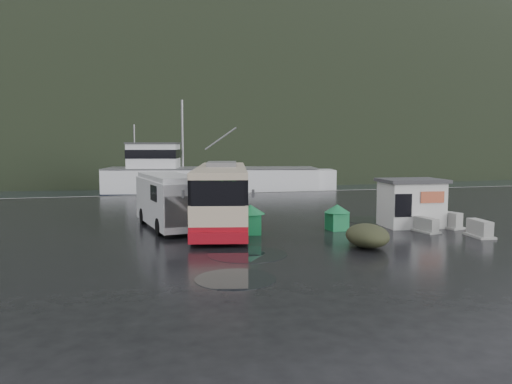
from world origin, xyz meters
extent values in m
plane|color=black|center=(0.00, 0.00, 0.00)|extent=(160.00, 160.00, 0.00)
cube|color=black|center=(0.00, 110.00, 0.00)|extent=(300.00, 180.00, 0.02)
cube|color=#999993|center=(0.00, 20.00, 0.00)|extent=(160.00, 0.60, 1.50)
ellipsoid|color=black|center=(10.00, 250.00, 0.00)|extent=(780.00, 540.00, 570.00)
cylinder|color=black|center=(-0.91, -4.09, 0.01)|extent=(3.15, 3.15, 0.01)
cylinder|color=black|center=(-2.11, -7.49, 0.01)|extent=(2.63, 2.63, 0.01)
cylinder|color=black|center=(7.93, 2.72, 0.01)|extent=(3.05, 3.05, 0.01)
camera|label=1|loc=(-5.36, -22.77, 4.30)|focal=35.00mm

